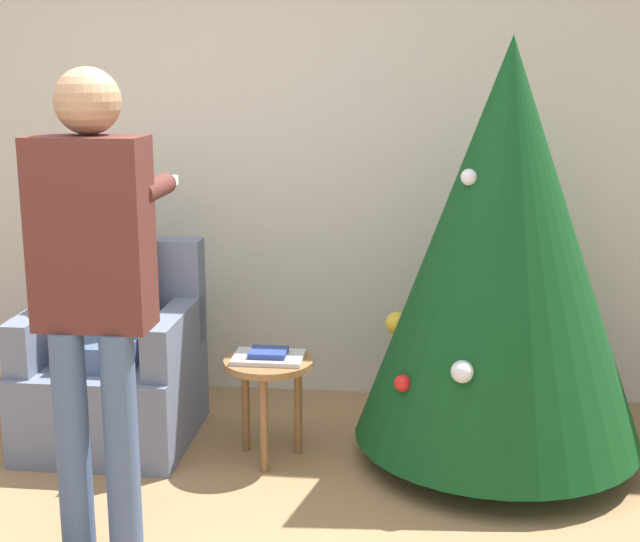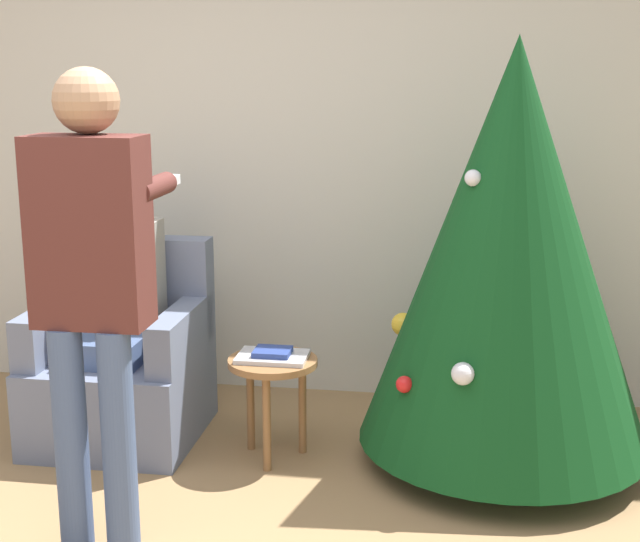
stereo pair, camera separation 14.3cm
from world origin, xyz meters
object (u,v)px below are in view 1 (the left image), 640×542
at_px(christmas_tree, 504,245).
at_px(side_stool, 269,376).
at_px(armchair, 115,372).
at_px(person_seated, 109,302).
at_px(person_standing, 93,273).

distance_m(christmas_tree, side_stool, 1.17).
xyz_separation_m(armchair, side_stool, (0.76, -0.16, 0.07)).
distance_m(armchair, person_seated, 0.35).
bearing_deg(person_standing, person_seated, 107.35).
height_order(armchair, side_stool, armchair).
xyz_separation_m(person_seated, side_stool, (0.76, -0.14, -0.28)).
xyz_separation_m(person_standing, side_stool, (0.46, 0.81, -0.64)).
distance_m(person_seated, person_standing, 1.05).
height_order(christmas_tree, side_stool, christmas_tree).
relative_size(person_standing, side_stool, 3.71).
bearing_deg(person_standing, side_stool, 60.04).
bearing_deg(person_standing, christmas_tree, 32.03).
distance_m(armchair, side_stool, 0.78).
height_order(armchair, person_seated, person_seated).
bearing_deg(side_stool, christmas_tree, 6.40).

